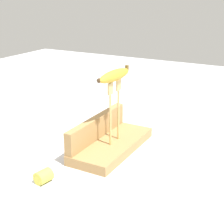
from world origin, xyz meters
The scene contains 6 objects.
ground_plane centered at (0.00, 0.00, 0.00)m, with size 3.00×3.00×0.00m, color silver.
wooden_board centered at (0.00, 0.00, 0.02)m, with size 0.33×0.14×0.03m, color #A87F4C.
board_backstop centered at (0.00, 0.06, 0.07)m, with size 0.33×0.03×0.07m, color #A87F4C.
fork_stand_center centered at (0.00, -0.01, 0.15)m, with size 0.08×0.01×0.20m.
banana_raised_center centered at (0.00, -0.01, 0.25)m, with size 0.17×0.04×0.04m.
banana_chunk_near centered at (-0.27, 0.06, 0.02)m, with size 0.05×0.04×0.04m.
Camera 1 is at (-0.91, -0.50, 0.50)m, focal length 55.88 mm.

